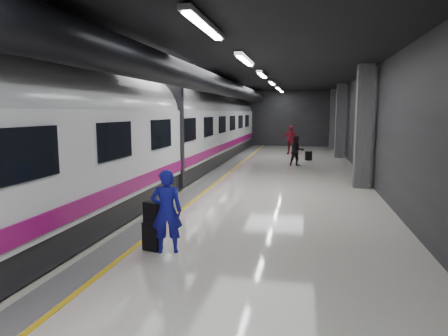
# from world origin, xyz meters

# --- Properties ---
(ground) EXTENTS (40.00, 40.00, 0.00)m
(ground) POSITION_xyz_m (0.00, 0.00, 0.00)
(ground) COLOR silver
(ground) RESTS_ON ground
(platform_hall) EXTENTS (10.02, 40.02, 4.51)m
(platform_hall) POSITION_xyz_m (-0.29, 0.96, 3.54)
(platform_hall) COLOR black
(platform_hall) RESTS_ON ground
(train) EXTENTS (3.05, 38.00, 4.05)m
(train) POSITION_xyz_m (-3.25, -0.00, 2.07)
(train) COLOR black
(train) RESTS_ON ground
(traveler_main) EXTENTS (0.71, 0.57, 1.69)m
(traveler_main) POSITION_xyz_m (-0.18, -6.10, 0.84)
(traveler_main) COLOR #1818B7
(traveler_main) RESTS_ON ground
(suitcase_main) EXTENTS (0.40, 0.30, 0.58)m
(suitcase_main) POSITION_xyz_m (-0.53, -6.03, 0.29)
(suitcase_main) COLOR black
(suitcase_main) RESTS_ON ground
(shoulder_bag) EXTENTS (0.35, 0.24, 0.42)m
(shoulder_bag) POSITION_xyz_m (-0.53, -6.03, 0.79)
(shoulder_bag) COLOR black
(shoulder_bag) RESTS_ON suitcase_main
(traveler_far_a) EXTENTS (0.95, 0.86, 1.59)m
(traveler_far_a) POSITION_xyz_m (2.07, 7.54, 0.79)
(traveler_far_a) COLOR black
(traveler_far_a) RESTS_ON ground
(traveler_far_b) EXTENTS (1.18, 0.65, 1.91)m
(traveler_far_b) POSITION_xyz_m (1.52, 13.50, 0.95)
(traveler_far_b) COLOR maroon
(traveler_far_b) RESTS_ON ground
(suitcase_far) EXTENTS (0.42, 0.34, 0.53)m
(suitcase_far) POSITION_xyz_m (2.69, 10.21, 0.26)
(suitcase_far) COLOR black
(suitcase_far) RESTS_ON ground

